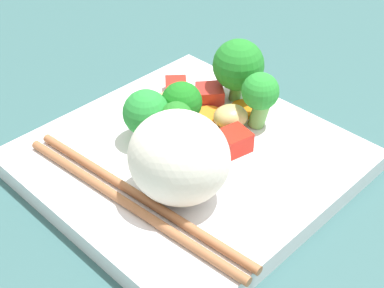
# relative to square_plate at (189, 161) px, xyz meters

# --- Properties ---
(ground_plane) EXTENTS (1.10, 1.10, 0.02)m
(ground_plane) POSITION_rel_square_plate_xyz_m (0.00, 0.00, -0.02)
(ground_plane) COLOR #335D5E
(square_plate) EXTENTS (0.27, 0.27, 0.02)m
(square_plate) POSITION_rel_square_plate_xyz_m (0.00, 0.00, 0.00)
(square_plate) COLOR white
(square_plate) RESTS_ON ground_plane
(rice_mound) EXTENTS (0.11, 0.10, 0.08)m
(rice_mound) POSITION_rel_square_plate_xyz_m (-0.03, 0.05, 0.05)
(rice_mound) COLOR white
(rice_mound) RESTS_ON square_plate
(broccoli_floret_0) EXTENTS (0.04, 0.04, 0.05)m
(broccoli_floret_0) POSITION_rel_square_plate_xyz_m (0.04, 0.01, 0.04)
(broccoli_floret_0) COLOR #58A13C
(broccoli_floret_0) RESTS_ON square_plate
(broccoli_floret_1) EXTENTS (0.04, 0.04, 0.05)m
(broccoli_floret_1) POSITION_rel_square_plate_xyz_m (0.03, -0.02, 0.04)
(broccoli_floret_1) COLOR #6CAD4F
(broccoli_floret_1) RESTS_ON square_plate
(broccoli_floret_2) EXTENTS (0.04, 0.04, 0.06)m
(broccoli_floret_2) POSITION_rel_square_plate_xyz_m (-0.02, -0.08, 0.04)
(broccoli_floret_2) COLOR #70B75A
(broccoli_floret_2) RESTS_ON square_plate
(broccoli_floret_3) EXTENTS (0.03, 0.03, 0.05)m
(broccoli_floret_3) POSITION_rel_square_plate_xyz_m (0.02, -0.00, 0.04)
(broccoli_floret_3) COLOR #6FA050
(broccoli_floret_3) RESTS_ON square_plate
(broccoli_floret_4) EXTENTS (0.05, 0.05, 0.07)m
(broccoli_floret_4) POSITION_rel_square_plate_xyz_m (0.03, -0.10, 0.05)
(broccoli_floret_4) COLOR #63AC4F
(broccoli_floret_4) RESTS_ON square_plate
(carrot_slice_0) EXTENTS (0.04, 0.04, 0.00)m
(carrot_slice_0) POSITION_rel_square_plate_xyz_m (0.04, -0.04, 0.01)
(carrot_slice_0) COLOR orange
(carrot_slice_0) RESTS_ON square_plate
(carrot_slice_1) EXTENTS (0.04, 0.04, 0.00)m
(carrot_slice_1) POSITION_rel_square_plate_xyz_m (0.01, -0.09, 0.01)
(carrot_slice_1) COLOR orange
(carrot_slice_1) RESTS_ON square_plate
(carrot_slice_2) EXTENTS (0.03, 0.03, 0.00)m
(carrot_slice_2) POSITION_rel_square_plate_xyz_m (0.02, -0.05, 0.01)
(carrot_slice_2) COLOR orange
(carrot_slice_2) RESTS_ON square_plate
(carrot_slice_3) EXTENTS (0.02, 0.02, 0.01)m
(carrot_slice_3) POSITION_rel_square_plate_xyz_m (0.00, -0.03, 0.01)
(carrot_slice_3) COLOR orange
(carrot_slice_3) RESTS_ON square_plate
(pepper_chunk_0) EXTENTS (0.04, 0.04, 0.01)m
(pepper_chunk_0) POSITION_rel_square_plate_xyz_m (0.08, -0.06, 0.02)
(pepper_chunk_0) COLOR red
(pepper_chunk_0) RESTS_ON square_plate
(pepper_chunk_1) EXTENTS (0.03, 0.03, 0.02)m
(pepper_chunk_1) POSITION_rel_square_plate_xyz_m (-0.03, -0.03, 0.02)
(pepper_chunk_1) COLOR red
(pepper_chunk_1) RESTS_ON square_plate
(pepper_chunk_2) EXTENTS (0.04, 0.04, 0.02)m
(pepper_chunk_2) POSITION_rel_square_plate_xyz_m (0.04, -0.08, 0.02)
(pepper_chunk_2) COLOR red
(pepper_chunk_2) RESTS_ON square_plate
(chicken_piece_0) EXTENTS (0.04, 0.04, 0.02)m
(chicken_piece_0) POSITION_rel_square_plate_xyz_m (-0.00, -0.06, 0.02)
(chicken_piece_0) COLOR tan
(chicken_piece_0) RESTS_ON square_plate
(chicken_piece_1) EXTENTS (0.03, 0.02, 0.02)m
(chicken_piece_1) POSITION_rel_square_plate_xyz_m (0.06, -0.06, 0.02)
(chicken_piece_1) COLOR tan
(chicken_piece_1) RESTS_ON square_plate
(chicken_piece_2) EXTENTS (0.04, 0.04, 0.02)m
(chicken_piece_2) POSITION_rel_square_plate_xyz_m (0.06, -0.03, 0.02)
(chicken_piece_2) COLOR tan
(chicken_piece_2) RESTS_ON square_plate
(chopstick_pair) EXTENTS (0.24, 0.03, 0.01)m
(chopstick_pair) POSITION_rel_square_plate_xyz_m (-0.01, 0.08, 0.01)
(chopstick_pair) COLOR #A56942
(chopstick_pair) RESTS_ON square_plate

